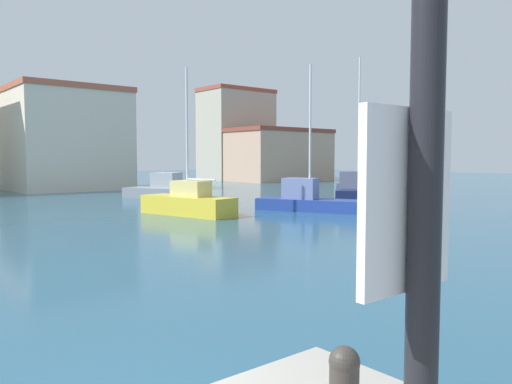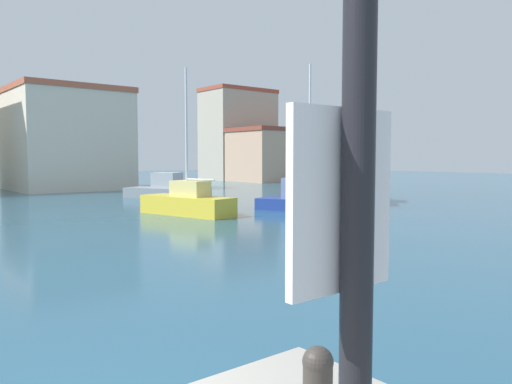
{
  "view_description": "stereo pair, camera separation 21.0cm",
  "coord_description": "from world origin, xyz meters",
  "px_view_note": "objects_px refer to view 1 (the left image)",
  "views": [
    {
      "loc": [
        -1.43,
        -4.31,
        2.98
      ],
      "look_at": [
        18.58,
        19.88,
        0.82
      ],
      "focal_mm": 35.06,
      "sensor_mm": 36.0,
      "label": 1
    },
    {
      "loc": [
        -1.26,
        -4.45,
        2.98
      ],
      "look_at": [
        18.58,
        19.88,
        0.82
      ],
      "focal_mm": 35.06,
      "sensor_mm": 36.0,
      "label": 2
    }
  ],
  "objects_px": {
    "mooring_bollard": "(344,383)",
    "sailboat_blue_far_left": "(307,200)",
    "sailboat_yellow_mid_harbor": "(188,202)",
    "sailboat_navy_distant_east": "(358,190)",
    "motorboat_grey_inner_mooring": "(167,190)"
  },
  "relations": [
    {
      "from": "sailboat_navy_distant_east",
      "to": "sailboat_blue_far_left",
      "type": "bearing_deg",
      "value": -161.92
    },
    {
      "from": "sailboat_navy_distant_east",
      "to": "sailboat_blue_far_left",
      "type": "relative_size",
      "value": 1.22
    },
    {
      "from": "mooring_bollard",
      "to": "sailboat_yellow_mid_harbor",
      "type": "bearing_deg",
      "value": 60.89
    },
    {
      "from": "sailboat_yellow_mid_harbor",
      "to": "mooring_bollard",
      "type": "bearing_deg",
      "value": -119.11
    },
    {
      "from": "sailboat_navy_distant_east",
      "to": "sailboat_blue_far_left",
      "type": "height_order",
      "value": "sailboat_navy_distant_east"
    },
    {
      "from": "mooring_bollard",
      "to": "sailboat_blue_far_left",
      "type": "xyz_separation_m",
      "value": [
        17.39,
        17.49,
        -0.77
      ]
    },
    {
      "from": "sailboat_yellow_mid_harbor",
      "to": "sailboat_blue_far_left",
      "type": "relative_size",
      "value": 0.93
    },
    {
      "from": "motorboat_grey_inner_mooring",
      "to": "sailboat_blue_far_left",
      "type": "xyz_separation_m",
      "value": [
        1.7,
        -12.85,
        0.0
      ]
    },
    {
      "from": "sailboat_blue_far_left",
      "to": "mooring_bollard",
      "type": "bearing_deg",
      "value": -134.84
    },
    {
      "from": "mooring_bollard",
      "to": "sailboat_blue_far_left",
      "type": "distance_m",
      "value": 24.68
    },
    {
      "from": "motorboat_grey_inner_mooring",
      "to": "sailboat_blue_far_left",
      "type": "height_order",
      "value": "sailboat_blue_far_left"
    },
    {
      "from": "motorboat_grey_inner_mooring",
      "to": "sailboat_yellow_mid_harbor",
      "type": "bearing_deg",
      "value": -113.82
    },
    {
      "from": "mooring_bollard",
      "to": "sailboat_yellow_mid_harbor",
      "type": "relative_size",
      "value": 0.08
    },
    {
      "from": "mooring_bollard",
      "to": "sailboat_blue_far_left",
      "type": "relative_size",
      "value": 0.07
    },
    {
      "from": "sailboat_yellow_mid_harbor",
      "to": "sailboat_navy_distant_east",
      "type": "xyz_separation_m",
      "value": [
        13.82,
        -0.01,
        0.04
      ]
    }
  ]
}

